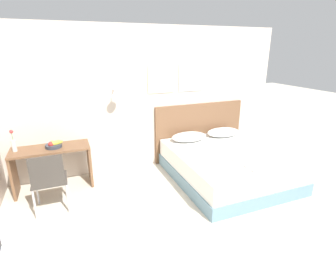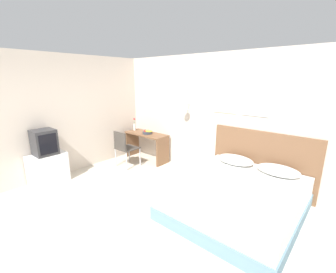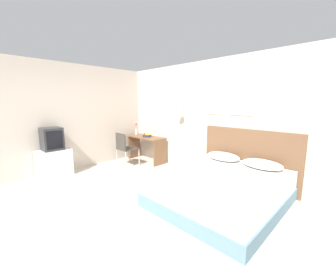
{
  "view_description": "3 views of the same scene",
  "coord_description": "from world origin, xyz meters",
  "px_view_note": "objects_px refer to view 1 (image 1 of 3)",
  "views": [
    {
      "loc": [
        -1.38,
        -2.13,
        2.25
      ],
      "look_at": [
        0.07,
        1.48,
        0.93
      ],
      "focal_mm": 28.0,
      "sensor_mm": 36.0,
      "label": 1
    },
    {
      "loc": [
        2.5,
        -1.73,
        2.15
      ],
      "look_at": [
        -0.42,
        1.64,
        0.97
      ],
      "focal_mm": 24.0,
      "sensor_mm": 36.0,
      "label": 2
    },
    {
      "loc": [
        2.87,
        -1.52,
        1.7
      ],
      "look_at": [
        -0.34,
        1.76,
        0.94
      ],
      "focal_mm": 22.0,
      "sensor_mm": 36.0,
      "label": 3
    }
  ],
  "objects_px": {
    "desk_chair": "(49,178)",
    "desk": "(52,160)",
    "headboard": "(199,131)",
    "pillow_left": "(189,137)",
    "flower_vase": "(14,143)",
    "folded_towel_mid_bed": "(257,167)",
    "folded_towel_near_foot": "(237,156)",
    "pillow_right": "(223,132)",
    "bed": "(227,165)",
    "fruit_bowl": "(54,145)"
  },
  "relations": [
    {
      "from": "headboard",
      "to": "fruit_bowl",
      "type": "distance_m",
      "value": 2.84
    },
    {
      "from": "bed",
      "to": "flower_vase",
      "type": "relative_size",
      "value": 5.97
    },
    {
      "from": "bed",
      "to": "fruit_bowl",
      "type": "height_order",
      "value": "fruit_bowl"
    },
    {
      "from": "flower_vase",
      "to": "fruit_bowl",
      "type": "bearing_deg",
      "value": -4.73
    },
    {
      "from": "pillow_left",
      "to": "flower_vase",
      "type": "distance_m",
      "value": 3.0
    },
    {
      "from": "folded_towel_mid_bed",
      "to": "desk_chair",
      "type": "distance_m",
      "value": 3.01
    },
    {
      "from": "bed",
      "to": "pillow_right",
      "type": "distance_m",
      "value": 0.93
    },
    {
      "from": "pillow_right",
      "to": "fruit_bowl",
      "type": "bearing_deg",
      "value": -179.83
    },
    {
      "from": "folded_towel_mid_bed",
      "to": "desk",
      "type": "bearing_deg",
      "value": 151.87
    },
    {
      "from": "bed",
      "to": "flower_vase",
      "type": "xyz_separation_m",
      "value": [
        -3.38,
        0.8,
        0.6
      ]
    },
    {
      "from": "headboard",
      "to": "desk",
      "type": "bearing_deg",
      "value": -174.1
    },
    {
      "from": "pillow_right",
      "to": "flower_vase",
      "type": "height_order",
      "value": "flower_vase"
    },
    {
      "from": "bed",
      "to": "desk_chair",
      "type": "height_order",
      "value": "desk_chair"
    },
    {
      "from": "bed",
      "to": "folded_towel_near_foot",
      "type": "xyz_separation_m",
      "value": [
        -0.05,
        -0.31,
        0.3
      ]
    },
    {
      "from": "pillow_right",
      "to": "desk_chair",
      "type": "bearing_deg",
      "value": -167.67
    },
    {
      "from": "headboard",
      "to": "pillow_left",
      "type": "height_order",
      "value": "headboard"
    },
    {
      "from": "pillow_right",
      "to": "folded_towel_near_foot",
      "type": "height_order",
      "value": "pillow_right"
    },
    {
      "from": "headboard",
      "to": "pillow_right",
      "type": "height_order",
      "value": "headboard"
    },
    {
      "from": "flower_vase",
      "to": "folded_towel_mid_bed",
      "type": "bearing_deg",
      "value": -24.9
    },
    {
      "from": "desk",
      "to": "folded_towel_mid_bed",
      "type": "bearing_deg",
      "value": -28.13
    },
    {
      "from": "headboard",
      "to": "desk_chair",
      "type": "bearing_deg",
      "value": -160.57
    },
    {
      "from": "pillow_left",
      "to": "desk_chair",
      "type": "bearing_deg",
      "value": -164.0
    },
    {
      "from": "desk",
      "to": "fruit_bowl",
      "type": "distance_m",
      "value": 0.27
    },
    {
      "from": "pillow_left",
      "to": "desk_chair",
      "type": "distance_m",
      "value": 2.61
    },
    {
      "from": "headboard",
      "to": "flower_vase",
      "type": "distance_m",
      "value": 3.4
    },
    {
      "from": "headboard",
      "to": "desk_chair",
      "type": "height_order",
      "value": "headboard"
    },
    {
      "from": "folded_towel_near_foot",
      "to": "fruit_bowl",
      "type": "xyz_separation_m",
      "value": [
        -2.77,
        1.07,
        0.22
      ]
    },
    {
      "from": "fruit_bowl",
      "to": "headboard",
      "type": "bearing_deg",
      "value": 6.35
    },
    {
      "from": "headboard",
      "to": "folded_towel_mid_bed",
      "type": "relative_size",
      "value": 5.92
    },
    {
      "from": "pillow_left",
      "to": "folded_towel_near_foot",
      "type": "height_order",
      "value": "pillow_left"
    },
    {
      "from": "bed",
      "to": "folded_towel_mid_bed",
      "type": "distance_m",
      "value": 0.82
    },
    {
      "from": "desk",
      "to": "pillow_right",
      "type": "bearing_deg",
      "value": -0.12
    },
    {
      "from": "headboard",
      "to": "pillow_right",
      "type": "relative_size",
      "value": 2.79
    },
    {
      "from": "folded_towel_near_foot",
      "to": "folded_towel_mid_bed",
      "type": "relative_size",
      "value": 1.0
    },
    {
      "from": "folded_towel_near_foot",
      "to": "flower_vase",
      "type": "relative_size",
      "value": 0.95
    },
    {
      "from": "pillow_left",
      "to": "desk",
      "type": "relative_size",
      "value": 0.59
    },
    {
      "from": "pillow_right",
      "to": "fruit_bowl",
      "type": "distance_m",
      "value": 3.21
    },
    {
      "from": "bed",
      "to": "desk_chair",
      "type": "relative_size",
      "value": 2.3
    },
    {
      "from": "pillow_right",
      "to": "fruit_bowl",
      "type": "height_order",
      "value": "fruit_bowl"
    },
    {
      "from": "bed",
      "to": "flower_vase",
      "type": "height_order",
      "value": "flower_vase"
    },
    {
      "from": "pillow_left",
      "to": "fruit_bowl",
      "type": "bearing_deg",
      "value": -179.78
    },
    {
      "from": "headboard",
      "to": "pillow_left",
      "type": "distance_m",
      "value": 0.5
    },
    {
      "from": "flower_vase",
      "to": "desk_chair",
      "type": "bearing_deg",
      "value": -58.1
    },
    {
      "from": "bed",
      "to": "desk",
      "type": "distance_m",
      "value": 2.99
    },
    {
      "from": "desk_chair",
      "to": "desk",
      "type": "bearing_deg",
      "value": 87.72
    },
    {
      "from": "headboard",
      "to": "pillow_left",
      "type": "bearing_deg",
      "value": -142.2
    },
    {
      "from": "pillow_right",
      "to": "folded_towel_near_foot",
      "type": "xyz_separation_m",
      "value": [
        -0.44,
        -1.08,
        -0.05
      ]
    },
    {
      "from": "folded_towel_near_foot",
      "to": "flower_vase",
      "type": "xyz_separation_m",
      "value": [
        -3.33,
        1.12,
        0.3
      ]
    },
    {
      "from": "pillow_left",
      "to": "pillow_right",
      "type": "height_order",
      "value": "same"
    },
    {
      "from": "pillow_left",
      "to": "folded_towel_mid_bed",
      "type": "height_order",
      "value": "pillow_left"
    }
  ]
}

